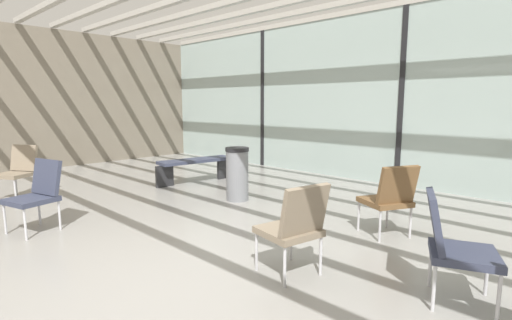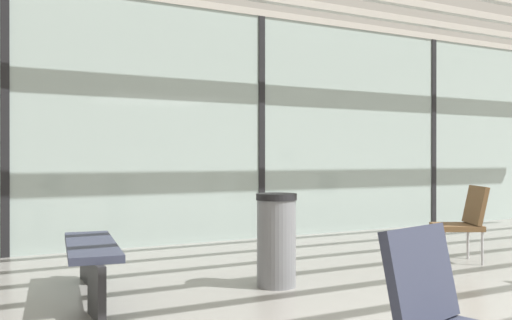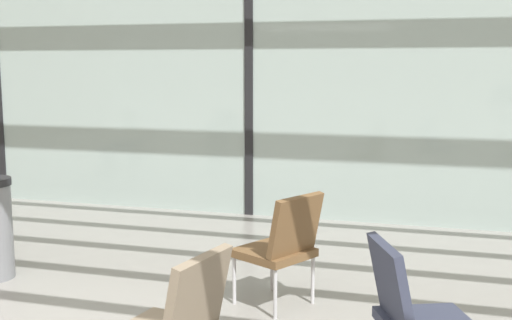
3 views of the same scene
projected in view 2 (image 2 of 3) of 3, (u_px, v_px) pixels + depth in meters
The scene contains 9 objects.
glass_curtain_wall at pixel (260, 127), 8.43m from camera, with size 14.00×0.08×3.30m, color #A3B7B2.
window_mullion_0 at pixel (5, 120), 6.77m from camera, with size 0.10×0.12×3.30m, color black.
window_mullion_1 at pixel (260, 127), 8.43m from camera, with size 0.10×0.12×3.30m, color black.
window_mullion_2 at pixel (432, 132), 10.08m from camera, with size 0.10×0.12×3.30m, color black.
parked_airplane at pixel (232, 120), 13.16m from camera, with size 11.65×4.15×4.15m.
lounge_chair_3 at pixel (464, 219), 6.45m from camera, with size 0.69×0.67×0.87m.
lounge_chair_4 at pixel (446, 314), 2.50m from camera, with size 0.60×0.63×0.87m.
waiting_bench at pixel (91, 255), 4.80m from camera, with size 0.62×1.69×0.47m.
trash_bin at pixel (276, 240), 5.21m from camera, with size 0.38×0.38×0.86m.
Camera 2 is at (-4.04, -2.19, 1.18)m, focal length 39.61 mm.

